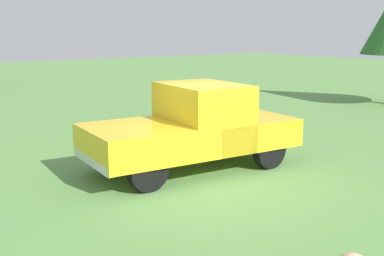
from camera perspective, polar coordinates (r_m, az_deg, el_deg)
name	(u,v)px	position (r m, az deg, el deg)	size (l,w,h in m)	color
ground_plane	(208,180)	(9.58, 1.96, -6.22)	(80.00, 80.00, 0.00)	#5B8C47
pickup_truck	(197,125)	(10.16, 0.56, 0.35)	(4.72, 2.35, 1.83)	black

